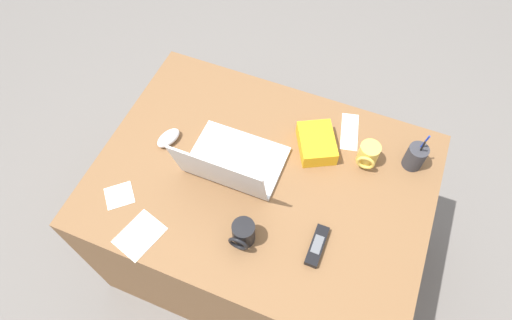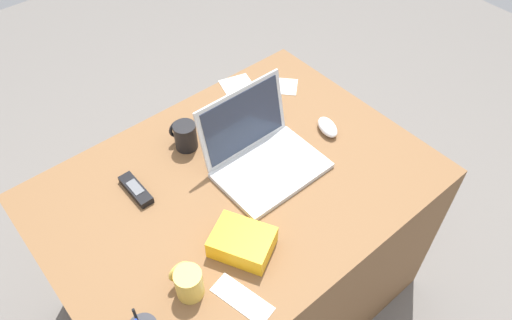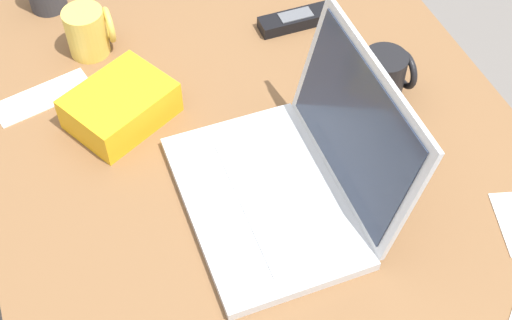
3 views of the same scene
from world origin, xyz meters
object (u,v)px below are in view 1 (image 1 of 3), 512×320
snack_bag (317,143)px  coffee_mug_tall (368,155)px  pen_holder (415,157)px  cordless_phone (317,246)px  laptop (232,163)px  computer_mouse (168,138)px  coffee_mug_white (243,234)px

snack_bag → coffee_mug_tall: bearing=-176.6°
pen_holder → cordless_phone: bearing=62.8°
laptop → snack_bag: (-0.26, -0.21, -0.02)m
computer_mouse → cordless_phone: size_ratio=0.71×
computer_mouse → cordless_phone: bearing=-177.3°
laptop → computer_mouse: 0.29m
coffee_mug_white → coffee_mug_tall: coffee_mug_white is taller
computer_mouse → coffee_mug_white: (-0.43, 0.27, 0.03)m
coffee_mug_tall → snack_bag: 0.20m
laptop → cordless_phone: laptop is taller
coffee_mug_white → cordless_phone: bearing=-164.4°
coffee_mug_tall → snack_bag: (0.19, 0.01, -0.02)m
coffee_mug_white → snack_bag: coffee_mug_white is taller
coffee_mug_white → cordless_phone: 0.25m
laptop → cordless_phone: (-0.39, 0.17, -0.04)m
computer_mouse → coffee_mug_white: coffee_mug_white is taller
coffee_mug_tall → pen_holder: size_ratio=0.54×
laptop → cordless_phone: size_ratio=2.37×
coffee_mug_tall → cordless_phone: coffee_mug_tall is taller
laptop → coffee_mug_white: bearing=121.7°
coffee_mug_white → cordless_phone: (-0.24, -0.07, -0.04)m
computer_mouse → snack_bag: snack_bag is taller
coffee_mug_tall → snack_bag: size_ratio=0.55×
coffee_mug_tall → pen_holder: 0.17m
snack_bag → pen_holder: bearing=-169.5°
laptop → coffee_mug_tall: laptop is taller
laptop → pen_holder: laptop is taller
coffee_mug_white → snack_bag: 0.46m
coffee_mug_tall → cordless_phone: 0.40m
coffee_mug_tall → coffee_mug_white: bearing=56.3°
coffee_mug_tall → snack_bag: bearing=3.4°
cordless_phone → pen_holder: pen_holder is taller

